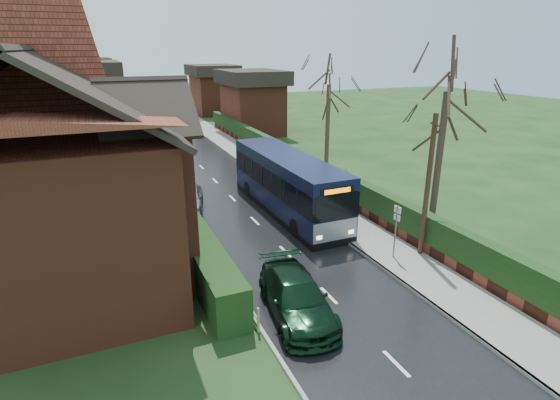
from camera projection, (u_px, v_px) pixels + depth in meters
name	position (u px, v px, depth m)	size (l,w,h in m)	color
ground	(305.00, 272.00, 17.87)	(140.00, 140.00, 0.00)	#314E21
road	(232.00, 198.00, 26.55)	(6.00, 100.00, 0.02)	black
pavement	(296.00, 189.00, 28.10)	(2.50, 100.00, 0.14)	slate
kerb_right	(278.00, 191.00, 27.66)	(0.12, 100.00, 0.14)	gray
kerb_left	(182.00, 204.00, 25.41)	(0.12, 100.00, 0.10)	gray
front_hedge	(184.00, 225.00, 20.50)	(1.20, 16.00, 1.60)	black
picket_fence	(200.00, 230.00, 20.90)	(0.10, 16.00, 0.90)	#9D846A
right_wall_hedge	(317.00, 172.00, 28.36)	(0.60, 50.00, 1.80)	brown
brick_house	(57.00, 162.00, 17.34)	(9.30, 14.60, 10.30)	brown
bus	(288.00, 184.00, 23.98)	(2.52, 10.54, 3.19)	#0E1333
car_silver	(188.00, 198.00, 24.66)	(1.60, 3.97, 1.35)	#A8A8AD
car_green	(296.00, 297.00, 14.82)	(1.91, 4.69, 1.36)	black
car_distant	(155.00, 125.00, 47.64)	(1.40, 4.02, 1.32)	black
bus_stop_sign	(396.00, 225.00, 18.37)	(0.09, 0.38, 2.49)	slate
telegraph_pole	(427.00, 187.00, 18.23)	(0.34, 0.78, 6.25)	black
tree_right_near	(449.00, 81.00, 19.80)	(4.50, 4.50, 9.72)	#35271F
tree_right_far	(329.00, 79.00, 31.68)	(4.54, 4.54, 8.77)	#392E22
tree_house_side	(28.00, 57.00, 22.91)	(4.84, 4.84, 11.00)	#3B2E22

